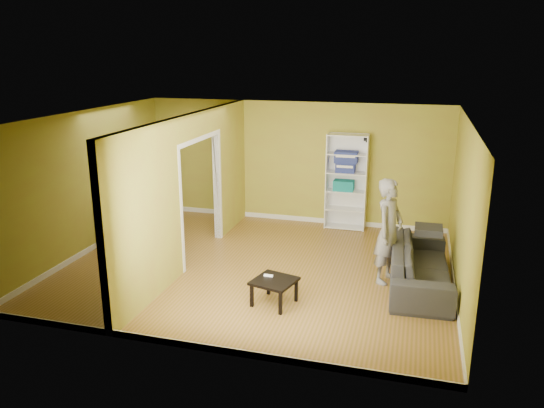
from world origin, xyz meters
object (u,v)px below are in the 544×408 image
Objects in this scene: dining_table at (144,211)px; chair_far at (160,207)px; coffee_table at (274,283)px; chair_left at (115,217)px; person at (389,222)px; chair_near at (132,230)px; sofa at (421,259)px; bookshelf at (347,181)px.

dining_table is 0.68m from chair_far.
coffee_table is 0.55× the size of chair_far.
dining_table is 1.28× the size of chair_left.
person reaches higher than chair_near.
person is 2.11m from coffee_table.
person is at bearing 177.65° from chair_far.
sofa reaches higher than chair_near.
sofa is 2.03× the size of dining_table.
chair_near is 1.26m from chair_far.
sofa is at bearing 31.66° from coffee_table.
chair_left is (-5.86, 0.64, 0.00)m from sofa.
person reaches higher than coffee_table.
person is 4.71m from dining_table.
dining_table is (-5.18, 0.61, 0.20)m from sofa.
chair_near is at bearing 87.19° from sofa.
person reaches higher than bookshelf.
chair_left is at bearing 56.42° from chair_far.
chair_near is at bearing 31.19° from chair_left.
bookshelf is (-1.55, 2.60, 0.55)m from sofa.
chair_near is at bearing -84.78° from dining_table.
dining_table is at bearing 80.74° from sofa.
chair_left is at bearing 153.41° from coffee_table.
chair_left is 0.86× the size of chair_far.
chair_near is (-5.13, 0.02, -0.00)m from sofa.
chair_near is at bearing 105.63° from chair_far.
chair_left is (-3.80, 1.90, 0.12)m from coffee_table.
chair_left is at bearing -155.52° from bookshelf.
dining_table is at bearing 149.02° from coffee_table.
coffee_table is at bearing -97.43° from bookshelf.
person is 4.64m from chair_near.
chair_left is 1.01× the size of chair_near.
bookshelf is 3.45× the size of coffee_table.
bookshelf reaches higher than chair_left.
chair_left is 0.93m from chair_far.
sofa is 2.63× the size of chair_near.
person reaches higher than sofa.
chair_far is (-0.06, 1.25, 0.08)m from chair_near.
coffee_table is 0.65× the size of chair_near.
chair_far is at bearing 90.76° from dining_table.
person reaches higher than dining_table.
person is 2.23× the size of chair_left.
dining_table is 0.62m from chair_near.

